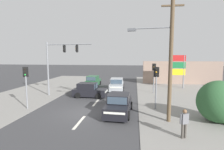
{
  "coord_description": "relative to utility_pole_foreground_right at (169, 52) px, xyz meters",
  "views": [
    {
      "loc": [
        3.69,
        -12.98,
        4.47
      ],
      "look_at": [
        1.43,
        4.0,
        2.59
      ],
      "focal_mm": 28.0,
      "sensor_mm": 36.0,
      "label": 1
    }
  ],
  "objects": [
    {
      "name": "kerb_right_verge",
      "position": [
        3.14,
        3.05,
        -4.72
      ],
      "size": [
        10.0,
        44.0,
        0.02
      ],
      "primitive_type": "cube",
      "color": "gray",
      "rests_on": "ground"
    },
    {
      "name": "pedestal_signal_right_kerb",
      "position": [
        -0.42,
        2.76,
        -2.31
      ],
      "size": [
        0.44,
        0.31,
        3.56
      ],
      "color": "slate",
      "rests_on": "ground"
    },
    {
      "name": "kerb_left_verge",
      "position": [
        -14.36,
        5.05,
        -4.72
      ],
      "size": [
        8.0,
        40.0,
        0.02
      ],
      "primitive_type": "cube",
      "color": "gray",
      "rests_on": "ground"
    },
    {
      "name": "sedan_oncoming_near",
      "position": [
        -3.38,
        1.21,
        -4.03
      ],
      "size": [
        2.05,
        4.32,
        1.56
      ],
      "color": "black",
      "rests_on": "ground"
    },
    {
      "name": "lane_dash_mid",
      "position": [
        -5.86,
        4.05,
        -4.73
      ],
      "size": [
        0.2,
        2.4,
        0.01
      ],
      "primitive_type": "cube",
      "color": "silver",
      "rests_on": "ground"
    },
    {
      "name": "pedestrian_at_kerb",
      "position": [
        0.5,
        -2.45,
        -3.8
      ],
      "size": [
        0.52,
        0.34,
        1.63
      ],
      "color": "#47423D",
      "rests_on": "ground"
    },
    {
      "name": "ground_plane",
      "position": [
        -5.86,
        1.05,
        -4.73
      ],
      "size": [
        140.0,
        140.0,
        0.0
      ],
      "primitive_type": "plane",
      "color": "#3A3A3D"
    },
    {
      "name": "hatchback_kerbside_parked",
      "position": [
        -8.36,
        13.29,
        -4.03
      ],
      "size": [
        1.83,
        3.67,
        1.53
      ],
      "color": "#235633",
      "rests_on": "ground"
    },
    {
      "name": "lane_dash_near",
      "position": [
        -5.86,
        -0.95,
        -4.73
      ],
      "size": [
        0.2,
        2.4,
        0.01
      ],
      "primitive_type": "cube",
      "color": "silver",
      "rests_on": "ground"
    },
    {
      "name": "roadside_bush",
      "position": [
        3.56,
        0.23,
        -3.39
      ],
      "size": [
        3.0,
        2.57,
        2.84
      ],
      "color": "#2D5B33",
      "rests_on": "ground"
    },
    {
      "name": "shopping_plaza_sign",
      "position": [
        3.61,
        13.01,
        -1.75
      ],
      "size": [
        2.1,
        0.16,
        4.6
      ],
      "color": "slate",
      "rests_on": "ground"
    },
    {
      "name": "lane_dash_far",
      "position": [
        -5.86,
        9.05,
        -4.73
      ],
      "size": [
        0.2,
        2.4,
        0.01
      ],
      "primitive_type": "cube",
      "color": "silver",
      "rests_on": "ground"
    },
    {
      "name": "pedestal_signal_far_median",
      "position": [
        0.07,
        9.28,
        -2.31
      ],
      "size": [
        0.44,
        0.31,
        3.56
      ],
      "color": "slate",
      "rests_on": "ground"
    },
    {
      "name": "hatchback_oncoming_mid",
      "position": [
        -7.11,
        6.34,
        -4.03
      ],
      "size": [
        3.67,
        1.84,
        1.53
      ],
      "color": "black",
      "rests_on": "ground"
    },
    {
      "name": "traffic_signal_mast",
      "position": [
        -10.6,
        6.4,
        -0.58
      ],
      "size": [
        5.28,
        0.57,
        6.0
      ],
      "color": "slate",
      "rests_on": "ground"
    },
    {
      "name": "utility_pole_foreground_right",
      "position": [
        0.0,
        0.0,
        0.0
      ],
      "size": [
        3.78,
        0.59,
        8.75
      ],
      "color": "brown",
      "rests_on": "ground"
    },
    {
      "name": "sedan_crossing_left",
      "position": [
        -4.53,
        10.48,
        -4.03
      ],
      "size": [
        2.06,
        4.32,
        1.56
      ],
      "color": "#A3A8AD",
      "rests_on": "ground"
    },
    {
      "name": "shopfront_wall_far",
      "position": [
        5.14,
        17.05,
        -2.93
      ],
      "size": [
        12.0,
        1.0,
        3.6
      ],
      "primitive_type": "cube",
      "color": "gray",
      "rests_on": "ground"
    },
    {
      "name": "pedestal_signal_left_kerb",
      "position": [
        -11.19,
        1.41,
        -2.31
      ],
      "size": [
        0.44,
        0.31,
        3.56
      ],
      "color": "slate",
      "rests_on": "ground"
    }
  ]
}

